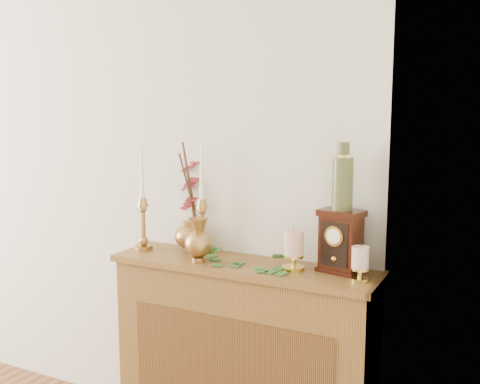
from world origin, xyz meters
The scene contains 10 objects.
console_shelf centered at (1.40, 2.10, 0.44)m, with size 1.24×0.34×0.93m.
candlestick_left centered at (0.86, 2.09, 1.10)m, with size 0.09×0.09×0.53m.
candlestick_center centered at (1.15, 2.16, 1.11)m, with size 0.09×0.09×0.54m.
bud_vase centered at (1.22, 2.02, 1.03)m, with size 0.12×0.12×0.20m.
ginger_jar centered at (1.05, 2.23, 1.17)m, with size 0.21×0.23×0.53m.
pillar_candle_left centered at (1.65, 2.09, 1.03)m, with size 0.10×0.10×0.19m.
pillar_candle_right centered at (1.94, 2.07, 1.01)m, with size 0.08×0.08×0.15m.
ivy_garland centered at (1.44, 2.08, 0.94)m, with size 0.43×0.18×0.08m.
mantel_clock centered at (1.83, 2.16, 1.06)m, with size 0.20×0.16×0.27m.
ceramic_vase centered at (1.83, 2.16, 1.32)m, with size 0.09×0.09×0.28m.
Camera 1 is at (2.50, -0.09, 1.61)m, focal length 42.00 mm.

